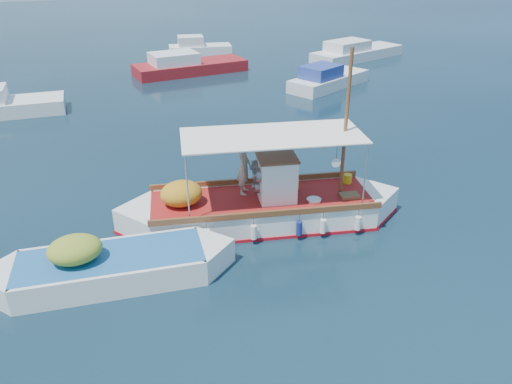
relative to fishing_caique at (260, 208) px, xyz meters
name	(u,v)px	position (x,y,z in m)	size (l,w,h in m)	color
ground	(284,227)	(0.67, -0.62, -0.55)	(160.00, 160.00, 0.00)	black
fishing_caique	(260,208)	(0.00, 0.00, 0.00)	(9.94, 3.96, 6.15)	white
dinghy	(110,269)	(-5.25, -1.76, -0.17)	(7.30, 2.45, 1.78)	white
bg_boat_n	(187,67)	(2.16, 22.42, -0.06)	(8.55, 3.99, 1.80)	maroon
bg_boat_ne	(327,80)	(10.20, 15.41, -0.06)	(6.63, 4.89, 1.80)	silver
bg_boat_e	(355,53)	(16.42, 22.80, -0.06)	(9.04, 5.34, 1.80)	silver
bg_boat_far_n	(198,49)	(4.46, 28.71, -0.06)	(5.48, 2.70, 1.80)	silver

